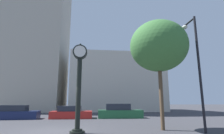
% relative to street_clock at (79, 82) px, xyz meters
% --- Properties ---
extents(ground_plane, '(200.00, 200.00, 0.00)m').
position_rel_street_clock_xyz_m(ground_plane, '(-1.38, 0.89, -2.81)').
color(ground_plane, '#38383D').
extents(building_tall_tower, '(13.29, 12.00, 38.13)m').
position_rel_street_clock_xyz_m(building_tall_tower, '(-11.39, 24.89, 16.25)').
color(building_tall_tower, '#BCB29E').
rests_on(building_tall_tower, ground_plane).
extents(building_storefront_row, '(17.00, 12.00, 10.49)m').
position_rel_street_clock_xyz_m(building_storefront_row, '(5.57, 24.89, 2.43)').
color(building_storefront_row, beige).
rests_on(building_storefront_row, ground_plane).
extents(street_clock, '(0.83, 0.83, 5.10)m').
position_rel_street_clock_xyz_m(street_clock, '(0.00, 0.00, 0.00)').
color(street_clock, black).
rests_on(street_clock, ground_plane).
extents(car_navy, '(4.40, 1.94, 1.36)m').
position_rel_street_clock_xyz_m(car_navy, '(-6.75, 8.80, -2.24)').
color(car_navy, '#19234C').
rests_on(car_navy, ground_plane).
extents(car_red, '(4.24, 1.99, 1.27)m').
position_rel_street_clock_xyz_m(car_red, '(-1.31, 9.01, -2.28)').
color(car_red, red).
rests_on(car_red, ground_plane).
extents(car_green, '(4.75, 1.92, 1.48)m').
position_rel_street_clock_xyz_m(car_green, '(3.76, 8.88, -2.19)').
color(car_green, '#236038').
rests_on(car_green, ground_plane).
extents(street_lamp_right, '(0.36, 1.57, 6.88)m').
position_rel_street_clock_xyz_m(street_lamp_right, '(6.96, -0.42, 1.71)').
color(street_lamp_right, black).
rests_on(street_lamp_right, ground_plane).
extents(bare_tree, '(3.76, 3.76, 6.99)m').
position_rel_street_clock_xyz_m(bare_tree, '(5.07, 0.51, 2.48)').
color(bare_tree, brown).
rests_on(bare_tree, ground_plane).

